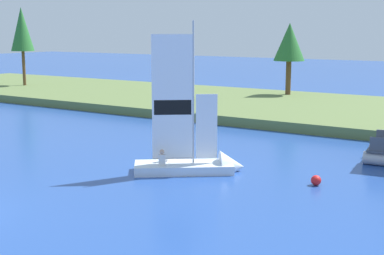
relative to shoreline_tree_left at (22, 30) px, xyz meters
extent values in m
cube|color=#5B703D|center=(26.38, 1.33, -5.67)|extent=(80.00, 15.96, 0.62)
cylinder|color=brown|center=(0.00, 0.00, -3.69)|extent=(0.30, 0.30, 3.33)
cone|color=#286B2D|center=(0.00, 0.00, 0.05)|extent=(2.19, 2.19, 4.16)
cylinder|color=brown|center=(24.83, 6.51, -3.95)|extent=(0.44, 0.44, 2.81)
cone|color=#286B2D|center=(24.83, 6.51, -0.99)|extent=(2.57, 2.57, 3.11)
cube|color=silver|center=(30.14, -17.53, -5.78)|extent=(4.26, 3.71, 0.39)
cone|color=silver|center=(31.81, -16.30, -5.78)|extent=(1.67, 1.74, 1.40)
cylinder|color=#B7B7BC|center=(30.47, -17.29, -2.61)|extent=(0.08, 0.08, 5.96)
cube|color=white|center=(29.78, -17.80, -2.76)|extent=(1.41, 1.05, 5.16)
cube|color=black|center=(29.78, -17.80, -3.19)|extent=(1.27, 0.95, 0.62)
cube|color=white|center=(30.92, -16.96, -4.02)|extent=(0.75, 0.56, 2.74)
cylinder|color=#B7B7BC|center=(29.78, -17.80, -5.37)|extent=(1.42, 1.07, 0.06)
cube|color=silver|center=(29.60, -18.36, -5.35)|extent=(0.34, 0.33, 0.48)
sphere|color=tan|center=(29.60, -18.36, -5.00)|extent=(0.20, 0.20, 0.20)
cube|color=silver|center=(29.28, -17.74, -5.35)|extent=(0.34, 0.33, 0.48)
sphere|color=tan|center=(29.28, -17.74, -4.99)|extent=(0.20, 0.20, 0.20)
sphere|color=red|center=(35.60, -16.47, -5.77)|extent=(0.40, 0.40, 0.40)
camera|label=1|loc=(42.57, -36.44, -0.01)|focal=51.33mm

